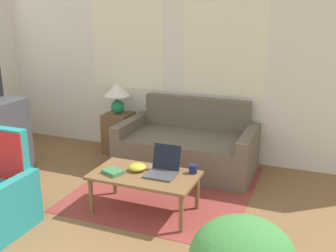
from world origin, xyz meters
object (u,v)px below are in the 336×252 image
snack_bowl (137,167)px  book_red (113,172)px  coffee_table (145,178)px  laptop (163,168)px  table_lamp (117,93)px  cup_navy (193,169)px  couch (188,148)px

snack_bowl → book_red: 0.25m
coffee_table → laptop: laptop is taller
table_lamp → book_red: size_ratio=1.85×
coffee_table → cup_navy: (0.45, 0.20, 0.09)m
table_lamp → cup_navy: table_lamp is taller
snack_bowl → book_red: bearing=-140.8°
cup_navy → book_red: bearing=-157.6°
coffee_table → book_red: book_red is taller
coffee_table → snack_bowl: bearing=151.8°
cup_navy → snack_bowl: 0.57m
table_lamp → coffee_table: bearing=-53.2°
table_lamp → book_red: (0.80, -1.57, -0.44)m
coffee_table → laptop: size_ratio=3.27×
table_lamp → cup_navy: size_ratio=4.92×
couch → coffee_table: size_ratio=1.62×
couch → snack_bowl: size_ratio=9.55×
table_lamp → cup_navy: 2.04m
couch → book_red: bearing=-103.2°
coffee_table → snack_bowl: (-0.10, 0.06, 0.08)m
laptop → snack_bowl: laptop is taller
coffee_table → book_red: bearing=-161.0°
couch → coffee_table: (-0.03, -1.28, 0.10)m
coffee_table → snack_bowl: snack_bowl is taller
snack_bowl → book_red: (-0.19, -0.16, -0.02)m
couch → cup_navy: (0.42, -1.08, 0.19)m
laptop → snack_bowl: bearing=-174.4°
table_lamp → book_red: bearing=-63.0°
book_red → couch: bearing=76.8°
couch → snack_bowl: 1.25m
laptop → snack_bowl: size_ratio=1.80×
laptop → book_red: laptop is taller
couch → laptop: bearing=-83.2°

